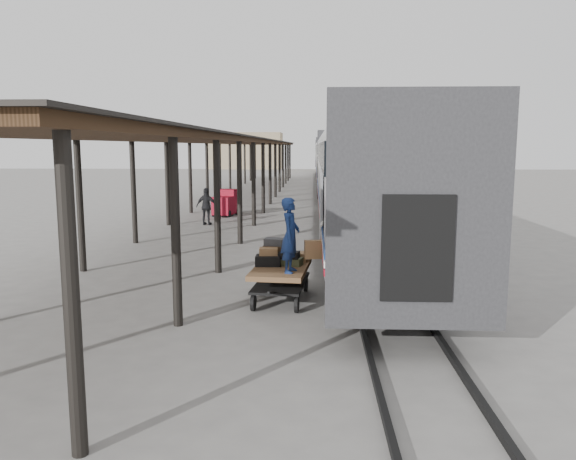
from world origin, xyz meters
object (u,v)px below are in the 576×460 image
(luggage_tug, at_px, (226,204))
(porter, at_px, (290,235))
(baggage_cart, at_px, (281,275))
(pedestrian, at_px, (207,206))

(luggage_tug, distance_m, porter, 17.96)
(baggage_cart, height_order, luggage_tug, luggage_tug)
(porter, relative_size, pedestrian, 0.97)
(porter, distance_m, pedestrian, 14.53)
(pedestrian, bearing_deg, porter, 118.92)
(luggage_tug, relative_size, pedestrian, 1.00)
(baggage_cart, xyz_separation_m, luggage_tug, (-3.98, 16.77, 0.00))
(baggage_cart, bearing_deg, pedestrian, 113.67)
(baggage_cart, xyz_separation_m, pedestrian, (-4.32, 13.11, 0.24))
(porter, xyz_separation_m, pedestrian, (-4.57, 13.76, -0.83))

